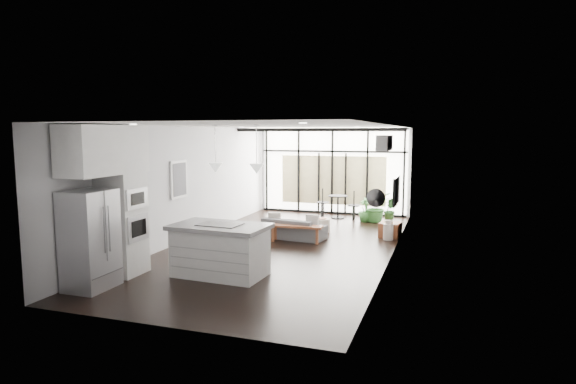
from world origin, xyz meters
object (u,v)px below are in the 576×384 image
Objects in this scene: console_bench at (296,234)px; sofa at (291,225)px; milk_can at (388,230)px; island at (220,250)px; pouf at (322,225)px; fridge at (90,240)px; tv at (396,190)px.

sofa is at bearing 121.44° from console_bench.
sofa reaches higher than milk_can.
island is 3.95× the size of pouf.
sofa is 3.94× the size of pouf.
island is 2.25m from fridge.
milk_can reaches higher than console_bench.
console_bench is at bearing 63.15° from fridge.
console_bench is at bearing 132.45° from sofa.
tv is at bearing 47.19° from fridge.
console_bench is 2.61m from tv.
island is 1.36× the size of console_bench.
island is 3.56× the size of milk_can.
sofa is at bearing -118.84° from pouf.
sofa is 2.44m from milk_can.
pouf is 0.41× the size of tv.
tv is at bearing -65.60° from milk_can.
milk_can is (1.81, -0.41, 0.07)m from pouf.
fridge reaches higher than tv.
fridge reaches higher than island.
tv is (2.58, 0.11, 0.96)m from sofa.
milk_can is at bearing -157.96° from sofa.
pouf is at bearing 83.03° from island.
pouf is at bearing 167.11° from milk_can.
island is 4.64m from tv.
fridge reaches higher than console_bench.
milk_can is at bearing 21.70° from console_bench.
tv is (2.32, 0.48, 1.09)m from console_bench.
tv is (0.22, -0.48, 1.05)m from milk_can.
milk_can is 0.45× the size of tv.
milk_can is at bearing 51.20° from fridge.
fridge is 5.05m from console_bench.
tv reaches higher than sofa.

